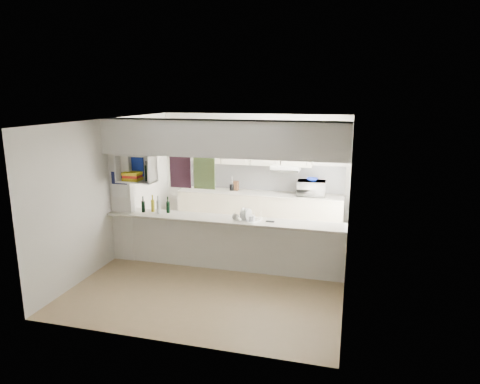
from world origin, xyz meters
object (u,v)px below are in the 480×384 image
(dish_rack, at_px, (247,215))
(wine_bottles, at_px, (156,206))
(bowl, at_px, (312,180))
(microwave, at_px, (311,188))

(dish_rack, xyz_separation_m, wine_bottles, (-1.72, 0.03, 0.03))
(bowl, bearing_deg, dish_rack, -113.43)
(dish_rack, bearing_deg, bowl, 85.63)
(microwave, xyz_separation_m, bowl, (0.01, -0.02, 0.19))
(microwave, xyz_separation_m, dish_rack, (-0.87, -2.08, -0.08))
(microwave, bearing_deg, wine_bottles, 36.57)
(bowl, bearing_deg, microwave, 121.20)
(wine_bottles, bearing_deg, microwave, 38.19)
(dish_rack, bearing_deg, wine_bottles, -162.07)
(bowl, height_order, wine_bottles, bowl)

